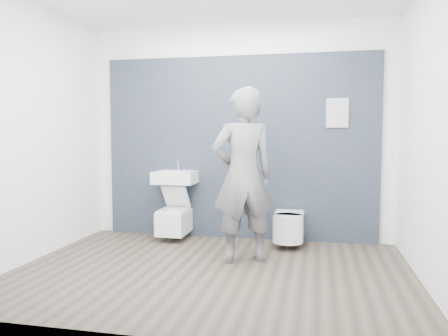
% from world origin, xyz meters
% --- Properties ---
extents(ground, '(4.00, 4.00, 0.00)m').
position_xyz_m(ground, '(0.00, 0.00, 0.00)').
color(ground, '#4E4134').
rests_on(ground, ground).
extents(room_shell, '(4.00, 4.00, 4.00)m').
position_xyz_m(room_shell, '(0.00, 0.00, 1.74)').
color(room_shell, white).
rests_on(room_shell, ground).
extents(tile_wall, '(3.60, 0.06, 2.40)m').
position_xyz_m(tile_wall, '(0.00, 1.47, 0.00)').
color(tile_wall, black).
rests_on(tile_wall, ground).
extents(washbasin, '(0.54, 0.40, 0.41)m').
position_xyz_m(washbasin, '(-0.80, 1.24, 0.82)').
color(washbasin, white).
rests_on(washbasin, ground).
extents(toilet_square, '(0.36, 0.52, 0.63)m').
position_xyz_m(toilet_square, '(-0.80, 1.18, 0.26)').
color(toilet_square, white).
rests_on(toilet_square, ground).
extents(toilet_rounded, '(0.36, 0.62, 0.33)m').
position_xyz_m(toilet_rounded, '(0.70, 1.13, 0.25)').
color(toilet_rounded, white).
rests_on(toilet_rounded, ground).
extents(info_placard, '(0.27, 0.03, 0.36)m').
position_xyz_m(info_placard, '(1.26, 1.43, 0.00)').
color(info_placard, white).
rests_on(info_placard, ground).
extents(visitor, '(0.81, 0.69, 1.88)m').
position_xyz_m(visitor, '(0.25, 0.41, 0.94)').
color(visitor, slate).
rests_on(visitor, ground).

